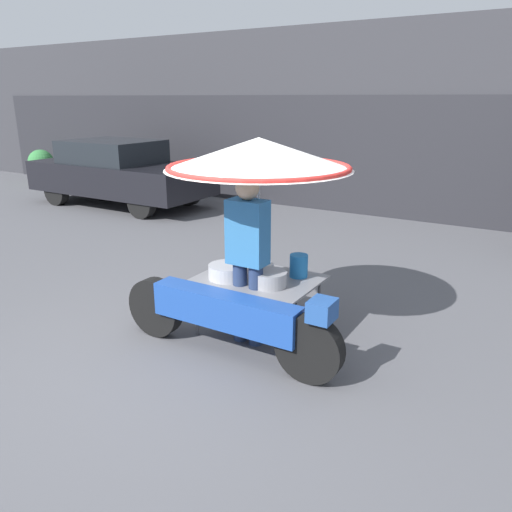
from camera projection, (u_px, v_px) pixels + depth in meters
ground_plane at (181, 359)px, 4.69m from camera, size 36.00×36.00×0.00m
shopfront_building at (412, 121)px, 10.47m from camera, size 28.00×2.06×3.77m
vendor_motorcycle_cart at (254, 192)px, 4.73m from camera, size 2.34×1.80×2.00m
vendor_person at (248, 252)px, 4.75m from camera, size 0.38×0.22×1.67m
parked_car at (119, 172)px, 11.21m from camera, size 4.19×1.78×1.44m
potted_plant at (41, 163)px, 14.35m from camera, size 0.72×0.72×0.93m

